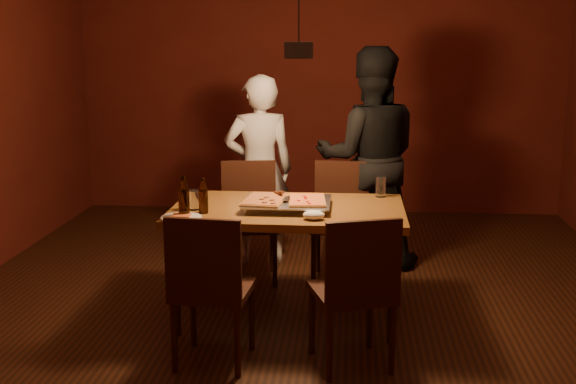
# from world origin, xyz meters

# --- Properties ---
(room_shell) EXTENTS (6.00, 6.00, 6.00)m
(room_shell) POSITION_xyz_m (0.00, 0.00, 1.40)
(room_shell) COLOR #3B1E10
(room_shell) RESTS_ON ground
(dining_table) EXTENTS (1.50, 0.90, 0.75)m
(dining_table) POSITION_xyz_m (-0.07, -0.00, 0.68)
(dining_table) COLOR brown
(dining_table) RESTS_ON floor
(chair_far_left) EXTENTS (0.48, 0.48, 0.49)m
(chair_far_left) POSITION_xyz_m (-0.43, 0.78, 0.54)
(chair_far_left) COLOR #38190F
(chair_far_left) RESTS_ON floor
(chair_far_right) EXTENTS (0.44, 0.44, 0.49)m
(chair_far_right) POSITION_xyz_m (0.26, 0.83, 0.54)
(chair_far_right) COLOR #38190F
(chair_far_right) RESTS_ON floor
(chair_near_left) EXTENTS (0.45, 0.45, 0.49)m
(chair_near_left) POSITION_xyz_m (-0.43, -0.80, 0.54)
(chair_near_left) COLOR #38190F
(chair_near_left) RESTS_ON floor
(chair_near_right) EXTENTS (0.53, 0.53, 0.49)m
(chair_near_right) POSITION_xyz_m (0.38, -0.77, 0.54)
(chair_near_right) COLOR #38190F
(chair_near_right) RESTS_ON floor
(pizza_tray) EXTENTS (0.57, 0.47, 0.05)m
(pizza_tray) POSITION_xyz_m (-0.07, -0.03, 0.77)
(pizza_tray) COLOR silver
(pizza_tray) RESTS_ON dining_table
(pizza_meat) EXTENTS (0.29, 0.42, 0.02)m
(pizza_meat) POSITION_xyz_m (-0.21, -0.04, 0.81)
(pizza_meat) COLOR maroon
(pizza_meat) RESTS_ON pizza_tray
(pizza_cheese) EXTENTS (0.26, 0.38, 0.02)m
(pizza_cheese) POSITION_xyz_m (0.06, -0.03, 0.81)
(pizza_cheese) COLOR gold
(pizza_cheese) RESTS_ON pizza_tray
(spatula) EXTENTS (0.20, 0.25, 0.04)m
(spatula) POSITION_xyz_m (-0.07, -0.03, 0.81)
(spatula) COLOR silver
(spatula) RESTS_ON pizza_tray
(beer_bottle_a) EXTENTS (0.07, 0.07, 0.26)m
(beer_bottle_a) POSITION_xyz_m (-0.68, -0.32, 0.88)
(beer_bottle_a) COLOR black
(beer_bottle_a) RESTS_ON dining_table
(beer_bottle_b) EXTENTS (0.06, 0.06, 0.22)m
(beer_bottle_b) POSITION_xyz_m (-0.58, -0.21, 0.86)
(beer_bottle_b) COLOR black
(beer_bottle_b) RESTS_ON dining_table
(water_glass_left) EXTENTS (0.08, 0.08, 0.12)m
(water_glass_left) POSITION_xyz_m (-0.66, -0.12, 0.81)
(water_glass_left) COLOR silver
(water_glass_left) RESTS_ON dining_table
(water_glass_right) EXTENTS (0.07, 0.07, 0.14)m
(water_glass_right) POSITION_xyz_m (0.54, 0.35, 0.82)
(water_glass_right) COLOR silver
(water_glass_right) RESTS_ON dining_table
(plate_slice) EXTENTS (0.25, 0.25, 0.03)m
(plate_slice) POSITION_xyz_m (-0.68, -0.37, 0.76)
(plate_slice) COLOR white
(plate_slice) RESTS_ON dining_table
(napkin) EXTENTS (0.13, 0.10, 0.06)m
(napkin) POSITION_xyz_m (0.12, -0.31, 0.78)
(napkin) COLOR white
(napkin) RESTS_ON dining_table
(diner_white) EXTENTS (0.64, 0.50, 1.54)m
(diner_white) POSITION_xyz_m (-0.40, 1.17, 0.77)
(diner_white) COLOR silver
(diner_white) RESTS_ON floor
(diner_dark) EXTENTS (0.89, 0.71, 1.76)m
(diner_dark) POSITION_xyz_m (0.48, 1.18, 0.88)
(diner_dark) COLOR black
(diner_dark) RESTS_ON floor
(pendant_lamp) EXTENTS (0.18, 0.18, 1.10)m
(pendant_lamp) POSITION_xyz_m (0.00, 0.00, 1.76)
(pendant_lamp) COLOR black
(pendant_lamp) RESTS_ON ceiling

